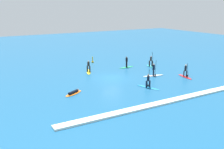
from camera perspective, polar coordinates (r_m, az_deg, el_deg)
ground_plane at (r=35.83m, az=-0.00°, el=-0.77°), size 120.00×120.00×0.00m
surfer_on_yellow_board at (r=39.07m, az=-5.12°, el=1.19°), size 1.85×3.15×1.77m
surfer_on_white_board at (r=37.24m, az=9.02°, el=0.39°), size 3.20×1.15×2.34m
surfer_on_orange_board at (r=29.79m, az=-8.37°, el=-3.93°), size 2.63×1.91×0.38m
surfer_on_red_board at (r=37.60m, az=15.66°, el=0.15°), size 1.12×3.01×2.03m
surfer_on_teal_board at (r=42.86m, az=8.44°, el=2.29°), size 1.00×2.52×2.38m
surfer_on_blue_board at (r=31.86m, az=7.85°, el=-2.09°), size 1.56×3.26×2.20m
surfer_on_green_board at (r=41.87m, az=3.19°, el=2.24°), size 2.86×0.85×1.79m
marker_buoy at (r=45.66m, az=-4.24°, el=2.88°), size 0.40×0.40×1.14m
wave_crest at (r=27.39m, az=11.61°, el=-5.87°), size 23.63×0.90×0.18m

